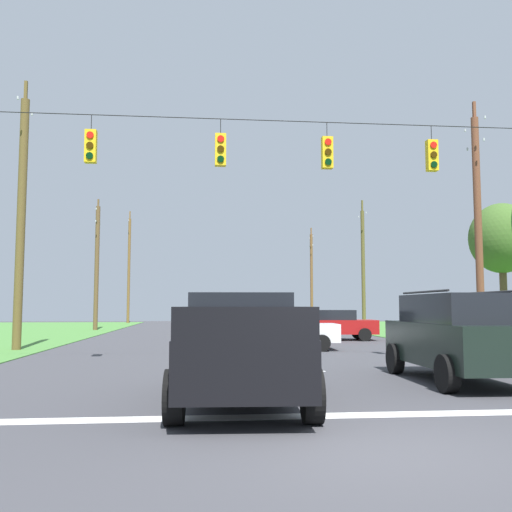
{
  "coord_description": "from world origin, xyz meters",
  "views": [
    {
      "loc": [
        -2.06,
        -6.84,
        1.71
      ],
      "look_at": [
        -0.15,
        12.4,
        3.42
      ],
      "focal_mm": 39.88,
      "sensor_mm": 36.0,
      "label": 1
    }
  ],
  "objects_px": {
    "utility_pole_near_left": "(312,276)",
    "distant_car_crossing_white": "(283,330)",
    "utility_pole_distant_right": "(97,265)",
    "utility_pole_distant_left": "(129,269)",
    "utility_pole_mid_right": "(478,225)",
    "pickup_truck": "(241,348)",
    "distant_car_oncoming": "(333,324)",
    "tree_roadside_right": "(502,239)",
    "utility_pole_far_right": "(363,267)",
    "utility_pole_far_left": "(21,219)",
    "suv_black": "(460,335)",
    "overhead_signal_span": "(262,216)"
  },
  "relations": [
    {
      "from": "utility_pole_far_right",
      "to": "utility_pole_far_left",
      "type": "distance_m",
      "value": 25.64
    },
    {
      "from": "distant_car_crossing_white",
      "to": "utility_pole_distant_left",
      "type": "xyz_separation_m",
      "value": [
        -10.47,
        36.43,
        4.75
      ]
    },
    {
      "from": "utility_pole_distant_right",
      "to": "utility_pole_distant_left",
      "type": "height_order",
      "value": "utility_pole_distant_left"
    },
    {
      "from": "utility_pole_near_left",
      "to": "distant_car_crossing_white",
      "type": "bearing_deg",
      "value": -103.08
    },
    {
      "from": "utility_pole_far_left",
      "to": "utility_pole_far_right",
      "type": "bearing_deg",
      "value": 42.46
    },
    {
      "from": "overhead_signal_span",
      "to": "utility_pole_distant_right",
      "type": "xyz_separation_m",
      "value": [
        -9.17,
        25.31,
        0.34
      ]
    },
    {
      "from": "utility_pole_distant_left",
      "to": "tree_roadside_right",
      "type": "xyz_separation_m",
      "value": [
        23.0,
        -30.5,
        -0.3
      ]
    },
    {
      "from": "distant_car_crossing_white",
      "to": "distant_car_oncoming",
      "type": "bearing_deg",
      "value": 60.33
    },
    {
      "from": "distant_car_oncoming",
      "to": "utility_pole_near_left",
      "type": "relative_size",
      "value": 0.45
    },
    {
      "from": "suv_black",
      "to": "utility_pole_distant_left",
      "type": "relative_size",
      "value": 0.42
    },
    {
      "from": "suv_black",
      "to": "utility_pole_distant_left",
      "type": "bearing_deg",
      "value": 105.81
    },
    {
      "from": "utility_pole_mid_right",
      "to": "utility_pole_distant_right",
      "type": "bearing_deg",
      "value": 135.58
    },
    {
      "from": "overhead_signal_span",
      "to": "suv_black",
      "type": "relative_size",
      "value": 3.68
    },
    {
      "from": "utility_pole_distant_left",
      "to": "utility_pole_near_left",
      "type": "bearing_deg",
      "value": -3.53
    },
    {
      "from": "utility_pole_mid_right",
      "to": "overhead_signal_span",
      "type": "bearing_deg",
      "value": -146.57
    },
    {
      "from": "distant_car_crossing_white",
      "to": "utility_pole_near_left",
      "type": "bearing_deg",
      "value": 76.92
    },
    {
      "from": "utility_pole_mid_right",
      "to": "utility_pole_far_left",
      "type": "bearing_deg",
      "value": 179.45
    },
    {
      "from": "utility_pole_distant_left",
      "to": "utility_pole_far_right",
      "type": "bearing_deg",
      "value": -44.03
    },
    {
      "from": "distant_car_oncoming",
      "to": "utility_pole_near_left",
      "type": "distance_m",
      "value": 29.82
    },
    {
      "from": "suv_black",
      "to": "utility_pole_mid_right",
      "type": "relative_size",
      "value": 0.46
    },
    {
      "from": "suv_black",
      "to": "pickup_truck",
      "type": "bearing_deg",
      "value": -156.74
    },
    {
      "from": "utility_pole_mid_right",
      "to": "utility_pole_near_left",
      "type": "xyz_separation_m",
      "value": [
        -0.28,
        34.76,
        -0.3
      ]
    },
    {
      "from": "utility_pole_mid_right",
      "to": "tree_roadside_right",
      "type": "relative_size",
      "value": 1.48
    },
    {
      "from": "utility_pole_far_right",
      "to": "utility_pole_distant_left",
      "type": "distance_m",
      "value": 26.53
    },
    {
      "from": "distant_car_oncoming",
      "to": "utility_pole_far_right",
      "type": "height_order",
      "value": "utility_pole_far_right"
    },
    {
      "from": "distant_car_crossing_white",
      "to": "utility_pole_far_left",
      "type": "height_order",
      "value": "utility_pole_far_left"
    },
    {
      "from": "pickup_truck",
      "to": "distant_car_crossing_white",
      "type": "distance_m",
      "value": 12.3
    },
    {
      "from": "utility_pole_near_left",
      "to": "utility_pole_far_left",
      "type": "distance_m",
      "value": 39.23
    },
    {
      "from": "utility_pole_distant_right",
      "to": "utility_pole_distant_left",
      "type": "bearing_deg",
      "value": 89.44
    },
    {
      "from": "utility_pole_mid_right",
      "to": "tree_roadside_right",
      "type": "bearing_deg",
      "value": 53.18
    },
    {
      "from": "utility_pole_far_left",
      "to": "utility_pole_distant_left",
      "type": "bearing_deg",
      "value": 90.24
    },
    {
      "from": "distant_car_oncoming",
      "to": "utility_pole_mid_right",
      "type": "height_order",
      "value": "utility_pole_mid_right"
    },
    {
      "from": "distant_car_crossing_white",
      "to": "utility_pole_far_right",
      "type": "xyz_separation_m",
      "value": [
        8.59,
        18.01,
        3.77
      ]
    },
    {
      "from": "distant_car_crossing_white",
      "to": "utility_pole_near_left",
      "type": "distance_m",
      "value": 36.45
    },
    {
      "from": "pickup_truck",
      "to": "utility_pole_distant_right",
      "type": "distance_m",
      "value": 32.54
    },
    {
      "from": "pickup_truck",
      "to": "tree_roadside_right",
      "type": "relative_size",
      "value": 0.77
    },
    {
      "from": "distant_car_crossing_white",
      "to": "utility_pole_far_right",
      "type": "relative_size",
      "value": 0.46
    },
    {
      "from": "overhead_signal_span",
      "to": "distant_car_crossing_white",
      "type": "distance_m",
      "value": 7.16
    },
    {
      "from": "suv_black",
      "to": "tree_roadside_right",
      "type": "relative_size",
      "value": 0.68
    },
    {
      "from": "utility_pole_mid_right",
      "to": "tree_roadside_right",
      "type": "xyz_separation_m",
      "value": [
        4.05,
        5.41,
        0.08
      ]
    },
    {
      "from": "distant_car_oncoming",
      "to": "utility_pole_far_left",
      "type": "relative_size",
      "value": 0.41
    },
    {
      "from": "suv_black",
      "to": "distant_car_crossing_white",
      "type": "height_order",
      "value": "suv_black"
    },
    {
      "from": "distant_car_oncoming",
      "to": "utility_pole_far_left",
      "type": "height_order",
      "value": "utility_pole_far_left"
    },
    {
      "from": "distant_car_oncoming",
      "to": "utility_pole_far_left",
      "type": "xyz_separation_m",
      "value": [
        -13.81,
        -5.41,
        4.35
      ]
    },
    {
      "from": "overhead_signal_span",
      "to": "tree_roadside_right",
      "type": "xyz_separation_m",
      "value": [
        14.0,
        11.98,
        0.89
      ]
    },
    {
      "from": "utility_pole_near_left",
      "to": "utility_pole_far_left",
      "type": "bearing_deg",
      "value": -118.18
    },
    {
      "from": "utility_pole_far_left",
      "to": "utility_pole_distant_left",
      "type": "height_order",
      "value": "utility_pole_distant_left"
    },
    {
      "from": "distant_car_crossing_white",
      "to": "utility_pole_mid_right",
      "type": "distance_m",
      "value": 9.55
    },
    {
      "from": "suv_black",
      "to": "distant_car_crossing_white",
      "type": "xyz_separation_m",
      "value": [
        -2.63,
        9.82,
        -0.27
      ]
    },
    {
      "from": "utility_pole_far_left",
      "to": "utility_pole_distant_left",
      "type": "distance_m",
      "value": 35.73
    }
  ]
}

